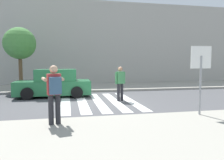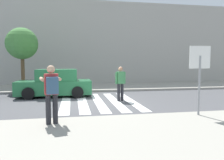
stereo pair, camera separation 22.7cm
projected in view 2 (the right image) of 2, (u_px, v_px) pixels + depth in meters
name	position (u px, v px, depth m)	size (l,w,h in m)	color
ground_plane	(99.00, 102.00, 10.60)	(120.00, 120.00, 0.00)	#4C4C4F
sidewalk_near	(135.00, 153.00, 4.52)	(60.00, 6.00, 0.14)	#9E998C
sidewalk_far	(90.00, 87.00, 16.48)	(60.00, 4.80, 0.14)	#9E998C
building_facade_far	(86.00, 45.00, 20.51)	(56.00, 4.00, 7.17)	#ADA89E
crosswalk_stripe_0	(66.00, 103.00, 10.51)	(0.44, 5.20, 0.01)	silver
crosswalk_stripe_1	(82.00, 102.00, 10.66)	(0.44, 5.20, 0.01)	silver
crosswalk_stripe_2	(99.00, 102.00, 10.80)	(0.44, 5.20, 0.01)	silver
crosswalk_stripe_3	(115.00, 101.00, 10.94)	(0.44, 5.20, 0.01)	silver
crosswalk_stripe_4	(130.00, 101.00, 11.08)	(0.44, 5.20, 0.01)	silver
stop_sign	(200.00, 65.00, 7.40)	(0.76, 0.08, 2.36)	gray
photographer_with_backpack	(51.00, 89.00, 6.33)	(0.69, 0.92, 1.72)	#232328
pedestrian_crossing	(120.00, 82.00, 10.91)	(0.56, 0.35, 1.72)	#232328
parked_car_green	(55.00, 84.00, 12.40)	(4.10, 1.92, 1.55)	#236B3D
street_tree_west	(22.00, 44.00, 14.56)	(2.10, 2.10, 4.10)	brown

